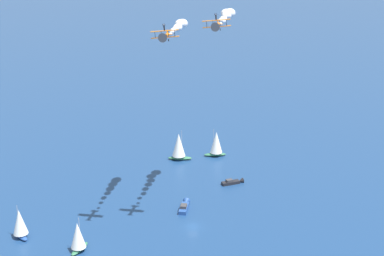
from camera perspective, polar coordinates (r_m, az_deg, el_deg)
The scene contains 13 objects.
ground_plane at distance 156.64m, azimuth 0.07°, elevation -10.61°, with size 2000.00×2000.00×0.00m, color navy.
motorboat_near_centre at distance 166.95m, azimuth -0.81°, elevation -8.44°, with size 3.77×9.21×2.60m.
sailboat_far_port at distance 203.61m, azimuth -1.43°, elevation -2.00°, with size 9.43×5.46×11.95m.
sailboat_far_stbd at distance 207.58m, azimuth 2.62°, elevation -1.70°, with size 8.92×5.17×11.29m.
sailboat_offshore at distance 146.02m, azimuth -12.21°, elevation -11.40°, with size 5.26×7.54×9.44m.
motorboat_trailing at distance 184.66m, azimuth 4.50°, elevation -5.82°, with size 8.16×4.72×2.31m.
sailboat_ahead at distance 156.68m, azimuth -18.09°, elevation -9.76°, with size 6.19×7.18×9.61m.
biplane_lead at distance 137.46m, azimuth 2.67°, elevation 11.05°, with size 7.45×6.99×3.63m.
wingwalker_lead at distance 137.23m, azimuth 2.60°, elevation 11.95°, with size 0.92×0.27×1.78m.
smoke_trail_lead at distance 161.80m, azimuth 3.78°, elevation 12.07°, with size 7.90×28.60×3.46m.
biplane_wingman at distance 134.85m, azimuth -2.93°, elevation 9.94°, with size 7.45×6.99×3.63m.
wingwalker_wingman at distance 134.59m, azimuth -3.04°, elevation 10.85°, with size 0.92×0.27×1.78m.
smoke_trail_wingman at distance 156.78m, azimuth -1.35°, elevation 11.01°, with size 6.08×25.39×3.37m.
Camera 1 is at (4.08, 137.54, 74.86)m, focal length 49.40 mm.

